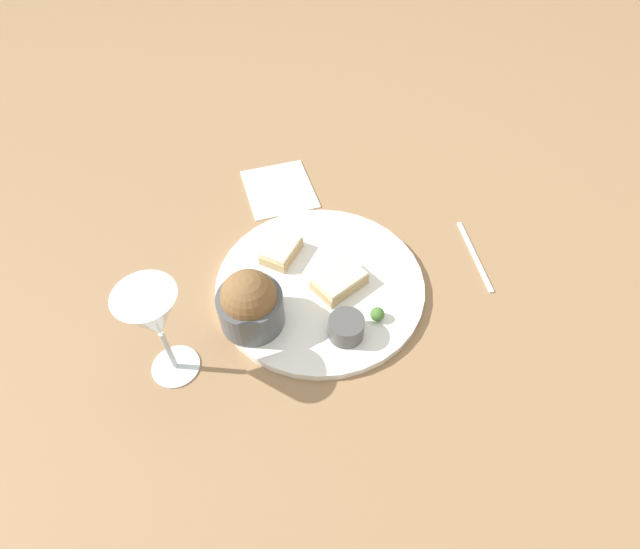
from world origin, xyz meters
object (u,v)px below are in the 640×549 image
object	(u,v)px
cheese_toast_far	(281,250)
wine_glass	(154,318)
salad_bowl	(250,303)
sauce_ramekin	(346,327)
fork	(475,255)
napkin	(279,189)
cheese_toast_near	(340,280)

from	to	relation	value
cheese_toast_far	wine_glass	bearing A→B (deg)	157.20
salad_bowl	cheese_toast_far	xyz separation A→B (m)	(0.14, -0.01, -0.03)
salad_bowl	sauce_ramekin	size ratio (longest dim) A/B	1.89
cheese_toast_far	wine_glass	size ratio (longest dim) A/B	0.46
fork	napkin	bearing A→B (deg)	76.14
salad_bowl	cheese_toast_far	size ratio (longest dim) A/B	1.26
salad_bowl	cheese_toast_near	xyz separation A→B (m)	(0.10, -0.12, -0.03)
cheese_toast_far	fork	xyz separation A→B (m)	(0.08, -0.33, -0.02)
napkin	fork	distance (m)	0.39
napkin	fork	world-z (taller)	same
salad_bowl	sauce_ramekin	bearing A→B (deg)	-87.59
wine_glass	napkin	size ratio (longest dim) A/B	0.93
salad_bowl	napkin	size ratio (longest dim) A/B	0.54
cheese_toast_far	salad_bowl	bearing A→B (deg)	176.84
cheese_toast_near	cheese_toast_far	size ratio (longest dim) A/B	1.22
salad_bowl	cheese_toast_near	size ratio (longest dim) A/B	1.04
salad_bowl	sauce_ramekin	world-z (taller)	salad_bowl
napkin	cheese_toast_far	bearing A→B (deg)	-163.06
sauce_ramekin	fork	bearing A→B (deg)	-41.33
cheese_toast_far	fork	size ratio (longest dim) A/B	0.52
cheese_toast_far	fork	world-z (taller)	cheese_toast_far
sauce_ramekin	wine_glass	distance (m)	0.27
salad_bowl	wine_glass	bearing A→B (deg)	136.33
napkin	fork	bearing A→B (deg)	-103.86
sauce_ramekin	cheese_toast_near	bearing A→B (deg)	16.94
cheese_toast_near	wine_glass	distance (m)	0.30
sauce_ramekin	cheese_toast_near	size ratio (longest dim) A/B	0.55
cheese_toast_near	fork	bearing A→B (deg)	-60.22
salad_bowl	fork	distance (m)	0.41
salad_bowl	cheese_toast_far	distance (m)	0.14
cheese_toast_far	fork	distance (m)	0.34
cheese_toast_far	napkin	distance (m)	0.19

